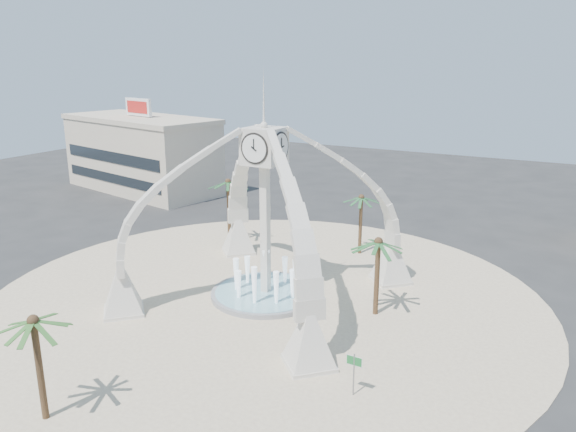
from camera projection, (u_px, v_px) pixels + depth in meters
The scene contains 10 objects.
ground at pixel (266, 296), 41.02m from camera, with size 140.00×140.00×0.00m, color #282828.
plaza at pixel (266, 296), 41.01m from camera, with size 40.00×40.00×0.06m, color beige.
clock_tower at pixel (265, 211), 39.26m from camera, with size 17.94×17.94×16.30m.
fountain at pixel (266, 293), 40.94m from camera, with size 8.00×8.00×3.62m.
building_nw at pixel (142, 153), 73.09m from camera, with size 23.75×13.73×11.90m.
palm_east at pixel (378, 243), 36.75m from camera, with size 3.70×3.70×5.90m.
palm_west at pixel (228, 183), 51.04m from camera, with size 4.52×4.52×6.61m.
palm_north at pixel (361, 198), 48.61m from camera, with size 3.88×3.88×5.79m.
palm_south at pixel (33, 322), 25.72m from camera, with size 4.01×4.01×5.85m.
street_sign at pixel (354, 366), 28.48m from camera, with size 0.88×0.08×2.40m.
Camera 1 is at (19.63, -32.45, 16.78)m, focal length 35.00 mm.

